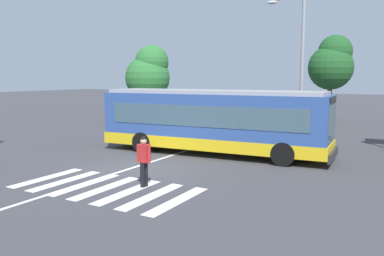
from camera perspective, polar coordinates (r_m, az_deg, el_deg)
The scene contains 11 objects.
ground_plane at distance 16.19m, azimuth -7.89°, elevation -5.91°, with size 160.00×160.00×0.00m, color #3D3D42.
city_transit_bus at distance 19.08m, azimuth 3.01°, elevation 0.99°, with size 11.17×3.20×3.06m.
pedestrian_crossing_street at distance 13.50m, azimuth -6.89°, elevation -4.34°, with size 0.58×0.31×1.72m.
parked_car_white at distance 31.26m, azimuth 2.28°, elevation 1.93°, with size 2.00×4.56×1.35m.
parked_car_teal at distance 30.07m, azimuth 7.00°, elevation 1.67°, with size 2.06×4.59×1.35m.
parked_car_red at distance 29.19m, azimuth 11.70°, elevation 1.41°, with size 1.88×4.50×1.35m.
twin_arm_street_lamp at distance 23.62m, azimuth 15.49°, elevation 10.47°, with size 4.28×0.32×8.21m.
background_tree_left at distance 35.37m, azimuth -6.18°, elevation 7.77°, with size 3.90×3.90×6.43m.
background_tree_right at distance 33.04m, azimuth 19.35°, elevation 8.72°, with size 3.43×3.43×6.90m.
crosswalk_painted_stripes at distance 13.78m, azimuth -12.21°, elevation -8.35°, with size 6.06×3.13×0.01m.
lane_center_line at distance 17.97m, azimuth -4.92°, elevation -4.54°, with size 0.16×24.00×0.01m, color silver.
Camera 1 is at (9.58, -12.52, 3.68)m, focal length 37.40 mm.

